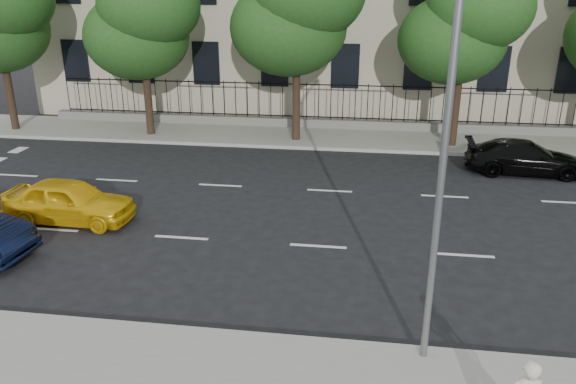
# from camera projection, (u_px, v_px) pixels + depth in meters

# --- Properties ---
(ground) EXTENTS (120.00, 120.00, 0.00)m
(ground) POSITION_uv_depth(u_px,v_px,m) (309.00, 292.00, 13.50)
(ground) COLOR black
(ground) RESTS_ON ground
(far_sidewalk) EXTENTS (60.00, 4.00, 0.15)m
(far_sidewalk) POSITION_uv_depth(u_px,v_px,m) (340.00, 138.00, 26.44)
(far_sidewalk) COLOR gray
(far_sidewalk) RESTS_ON ground
(lane_markings) EXTENTS (49.60, 4.62, 0.01)m
(lane_markings) POSITION_uv_depth(u_px,v_px,m) (325.00, 215.00, 17.89)
(lane_markings) COLOR silver
(lane_markings) RESTS_ON ground
(iron_fence) EXTENTS (30.00, 0.50, 2.20)m
(iron_fence) POSITION_uv_depth(u_px,v_px,m) (342.00, 118.00, 27.81)
(iron_fence) COLOR slate
(iron_fence) RESTS_ON far_sidewalk
(street_light) EXTENTS (0.25, 3.32, 8.05)m
(street_light) POSITION_uv_depth(u_px,v_px,m) (445.00, 96.00, 9.71)
(street_light) COLOR slate
(street_light) RESTS_ON near_sidewalk
(tree_b) EXTENTS (5.53, 5.12, 8.97)m
(tree_b) POSITION_uv_depth(u_px,v_px,m) (142.00, 9.00, 24.99)
(tree_b) COLOR #382619
(tree_b) RESTS_ON far_sidewalk
(tree_d) EXTENTS (5.34, 4.94, 8.84)m
(tree_d) POSITION_uv_depth(u_px,v_px,m) (466.00, 11.00, 23.15)
(tree_d) COLOR #382619
(tree_d) RESTS_ON far_sidewalk
(yellow_taxi) EXTENTS (4.03, 1.75, 1.35)m
(yellow_taxi) POSITION_uv_depth(u_px,v_px,m) (69.00, 201.00, 17.22)
(yellow_taxi) COLOR yellow
(yellow_taxi) RESTS_ON ground
(black_sedan) EXTENTS (4.50, 1.98, 1.29)m
(black_sedan) POSITION_uv_depth(u_px,v_px,m) (525.00, 157.00, 21.58)
(black_sedan) COLOR black
(black_sedan) RESTS_ON ground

